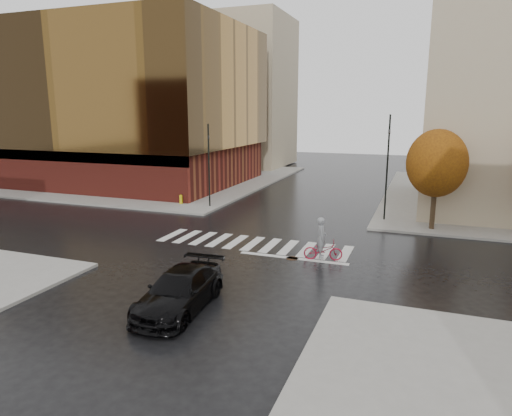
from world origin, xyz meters
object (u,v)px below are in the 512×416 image
(sedan, at_px, (180,291))
(traffic_light_ne, at_px, (388,161))
(fire_hydrant, at_px, (181,199))
(cyclist, at_px, (323,246))
(traffic_light_nw, at_px, (209,161))

(sedan, bearing_deg, traffic_light_ne, 67.35)
(sedan, xyz_separation_m, traffic_light_ne, (6.33, 18.04, 3.58))
(traffic_light_ne, bearing_deg, fire_hydrant, -12.45)
(fire_hydrant, bearing_deg, traffic_light_ne, 0.80)
(sedan, xyz_separation_m, cyclist, (4.02, 8.04, 0.01))
(cyclist, xyz_separation_m, traffic_light_nw, (-11.44, 9.84, 3.04))
(traffic_light_ne, xyz_separation_m, fire_hydrant, (-16.38, -0.23, -3.78))
(cyclist, height_order, traffic_light_nw, traffic_light_nw)
(traffic_light_ne, bearing_deg, sedan, 57.40)
(traffic_light_nw, relative_size, traffic_light_ne, 0.89)
(traffic_light_nw, bearing_deg, traffic_light_ne, 66.96)
(traffic_light_ne, bearing_deg, traffic_light_nw, -12.60)
(cyclist, bearing_deg, traffic_light_nw, 37.16)
(sedan, distance_m, traffic_light_nw, 19.60)
(cyclist, bearing_deg, sedan, 141.28)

